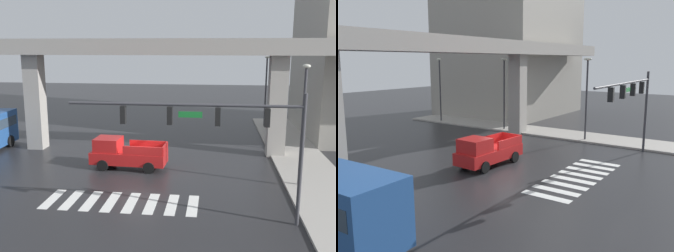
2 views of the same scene
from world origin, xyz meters
TOP-DOWN VIEW (x-y plane):
  - ground_plane at (0.00, 0.00)m, footprint 120.00×120.00m
  - crosswalk_stripes at (0.00, -5.31)m, footprint 8.25×2.80m
  - elevated_overpass at (0.00, 5.11)m, footprint 51.17×2.53m
  - sidewalk_east at (11.13, 2.00)m, footprint 4.00×36.00m
  - pickup_truck at (-1.17, 0.67)m, footprint 5.19×2.29m
  - traffic_signal_mast at (5.17, -6.96)m, footprint 10.89×0.32m
  - street_lamp_near_corner at (9.93, -1.70)m, footprint 0.44×0.70m
  - street_lamp_mid_block at (9.93, 7.03)m, footprint 0.44×0.70m
  - street_lamp_far_north at (9.93, 15.94)m, footprint 0.44×0.70m

SIDE VIEW (x-z plane):
  - ground_plane at x=0.00m, z-range 0.00..0.00m
  - crosswalk_stripes at x=0.00m, z-range 0.00..0.01m
  - sidewalk_east at x=11.13m, z-range 0.00..0.15m
  - pickup_truck at x=-1.17m, z-range -0.05..2.03m
  - street_lamp_near_corner at x=9.93m, z-range 0.94..8.18m
  - street_lamp_mid_block at x=9.93m, z-range 0.94..8.18m
  - street_lamp_far_north at x=9.93m, z-range 0.94..8.18m
  - traffic_signal_mast at x=5.17m, z-range 1.57..7.77m
  - elevated_overpass at x=0.00m, z-range 3.16..11.93m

